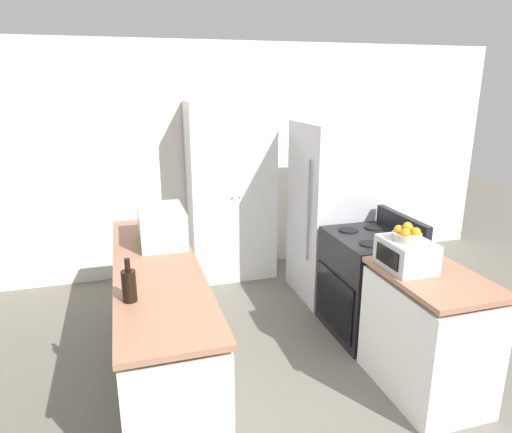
{
  "coord_description": "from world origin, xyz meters",
  "views": [
    {
      "loc": [
        -1.09,
        -1.85,
        2.17
      ],
      "look_at": [
        0.0,
        1.77,
        1.05
      ],
      "focal_mm": 32.0,
      "sensor_mm": 36.0,
      "label": 1
    }
  ],
  "objects": [
    {
      "name": "wall_back",
      "position": [
        0.0,
        3.25,
        1.3
      ],
      "size": [
        7.0,
        0.06,
        2.6
      ],
      "color": "silver",
      "rests_on": "ground_plane"
    },
    {
      "name": "counter_left",
      "position": [
        -0.9,
        1.28,
        0.44
      ],
      "size": [
        0.6,
        2.37,
        0.91
      ],
      "color": "silver",
      "rests_on": "ground_plane"
    },
    {
      "name": "counter_right",
      "position": [
        0.9,
        0.55,
        0.44
      ],
      "size": [
        0.6,
        0.89,
        0.91
      ],
      "color": "silver",
      "rests_on": "ground_plane"
    },
    {
      "name": "pantry_cabinet",
      "position": [
        0.07,
        2.97,
        0.99
      ],
      "size": [
        0.93,
        0.5,
        1.98
      ],
      "color": "silver",
      "rests_on": "ground_plane"
    },
    {
      "name": "stove",
      "position": [
        0.92,
        1.39,
        0.46
      ],
      "size": [
        0.66,
        0.77,
        1.07
      ],
      "color": "black",
      "rests_on": "ground_plane"
    },
    {
      "name": "refrigerator",
      "position": [
        0.95,
        2.21,
        0.9
      ],
      "size": [
        0.73,
        0.78,
        1.8
      ],
      "color": "#B7B7BC",
      "rests_on": "ground_plane"
    },
    {
      "name": "microwave",
      "position": [
        -0.81,
        1.74,
        1.05
      ],
      "size": [
        0.36,
        0.53,
        0.29
      ],
      "color": "#B2B2B7",
      "rests_on": "counter_left"
    },
    {
      "name": "wine_bottle",
      "position": [
        -1.1,
        0.74,
        1.01
      ],
      "size": [
        0.09,
        0.09,
        0.27
      ],
      "color": "black",
      "rests_on": "counter_left"
    },
    {
      "name": "toaster_oven",
      "position": [
        0.78,
        0.71,
        1.01
      ],
      "size": [
        0.31,
        0.38,
        0.21
      ],
      "color": "#B2B2B7",
      "rests_on": "counter_right"
    },
    {
      "name": "fruit_bowl",
      "position": [
        0.78,
        0.72,
        1.16
      ],
      "size": [
        0.2,
        0.2,
        0.13
      ],
      "color": "#B2A893",
      "rests_on": "toaster_oven"
    }
  ]
}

